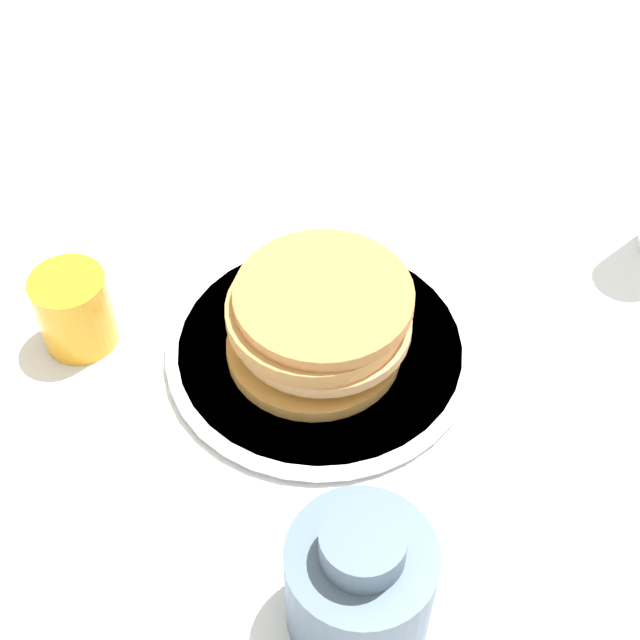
{
  "coord_description": "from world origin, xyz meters",
  "views": [
    {
      "loc": [
        0.1,
        -0.52,
        0.66
      ],
      "look_at": [
        -0.02,
        0.01,
        0.05
      ],
      "focal_mm": 50.0,
      "sensor_mm": 36.0,
      "label": 1
    }
  ],
  "objects_px": {
    "pancake_stack": "(319,320)",
    "juice_glass": "(75,310)",
    "plate": "(320,348)",
    "cream_jug": "(360,583)"
  },
  "relations": [
    {
      "from": "plate",
      "to": "cream_jug",
      "type": "xyz_separation_m",
      "value": [
        0.08,
        -0.25,
        0.05
      ]
    },
    {
      "from": "cream_jug",
      "to": "pancake_stack",
      "type": "bearing_deg",
      "value": 109.15
    },
    {
      "from": "pancake_stack",
      "to": "juice_glass",
      "type": "xyz_separation_m",
      "value": [
        -0.23,
        -0.03,
        -0.01
      ]
    },
    {
      "from": "plate",
      "to": "juice_glass",
      "type": "xyz_separation_m",
      "value": [
        -0.23,
        -0.03,
        0.03
      ]
    },
    {
      "from": "pancake_stack",
      "to": "cream_jug",
      "type": "xyz_separation_m",
      "value": [
        0.09,
        -0.25,
        0.01
      ]
    },
    {
      "from": "plate",
      "to": "juice_glass",
      "type": "relative_size",
      "value": 3.64
    },
    {
      "from": "pancake_stack",
      "to": "juice_glass",
      "type": "height_order",
      "value": "same"
    },
    {
      "from": "plate",
      "to": "pancake_stack",
      "type": "xyz_separation_m",
      "value": [
        -0.0,
        0.0,
        0.04
      ]
    },
    {
      "from": "juice_glass",
      "to": "plate",
      "type": "bearing_deg",
      "value": 8.16
    },
    {
      "from": "plate",
      "to": "cream_jug",
      "type": "distance_m",
      "value": 0.26
    }
  ]
}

